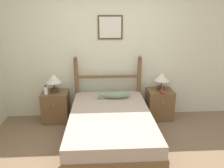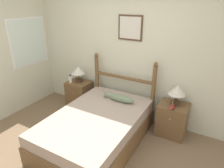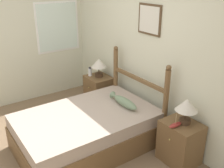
# 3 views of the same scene
# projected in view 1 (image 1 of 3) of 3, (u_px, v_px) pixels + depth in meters

# --- Properties ---
(ground_plane) EXTENTS (16.00, 16.00, 0.00)m
(ground_plane) POSITION_uv_depth(u_px,v_px,m) (115.00, 167.00, 3.03)
(ground_plane) COLOR #7A6047
(wall_back) EXTENTS (6.40, 0.08, 2.55)m
(wall_back) POSITION_uv_depth(u_px,v_px,m) (109.00, 54.00, 4.28)
(wall_back) COLOR beige
(wall_back) RESTS_ON ground_plane
(bed) EXTENTS (1.31, 2.00, 0.54)m
(bed) POSITION_uv_depth(u_px,v_px,m) (111.00, 128.00, 3.52)
(bed) COLOR brown
(bed) RESTS_ON ground_plane
(headboard) EXTENTS (1.31, 0.08, 1.27)m
(headboard) POSITION_uv_depth(u_px,v_px,m) (108.00, 86.00, 4.31)
(headboard) COLOR brown
(headboard) RESTS_ON ground_plane
(nightstand_left) EXTENTS (0.49, 0.44, 0.60)m
(nightstand_left) POSITION_uv_depth(u_px,v_px,m) (56.00, 107.00, 4.27)
(nightstand_left) COLOR brown
(nightstand_left) RESTS_ON ground_plane
(nightstand_right) EXTENTS (0.49, 0.44, 0.60)m
(nightstand_right) POSITION_uv_depth(u_px,v_px,m) (159.00, 104.00, 4.38)
(nightstand_right) COLOR brown
(nightstand_right) RESTS_ON ground_plane
(table_lamp_left) EXTENTS (0.29, 0.29, 0.35)m
(table_lamp_left) POSITION_uv_depth(u_px,v_px,m) (54.00, 80.00, 4.11)
(table_lamp_left) COLOR #422D1E
(table_lamp_left) RESTS_ON nightstand_left
(table_lamp_right) EXTENTS (0.29, 0.29, 0.35)m
(table_lamp_right) POSITION_uv_depth(u_px,v_px,m) (162.00, 78.00, 4.23)
(table_lamp_right) COLOR #422D1E
(table_lamp_right) RESTS_ON nightstand_right
(bottle) EXTENTS (0.07, 0.07, 0.18)m
(bottle) POSITION_uv_depth(u_px,v_px,m) (46.00, 90.00, 4.05)
(bottle) COLOR white
(bottle) RESTS_ON nightstand_left
(model_boat) EXTENTS (0.07, 0.21, 0.19)m
(model_boat) POSITION_uv_depth(u_px,v_px,m) (162.00, 91.00, 4.15)
(model_boat) COLOR maroon
(model_boat) RESTS_ON nightstand_right
(fish_pillow) EXTENTS (0.59, 0.14, 0.13)m
(fish_pillow) POSITION_uv_depth(u_px,v_px,m) (115.00, 95.00, 3.99)
(fish_pillow) COLOR gray
(fish_pillow) RESTS_ON bed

